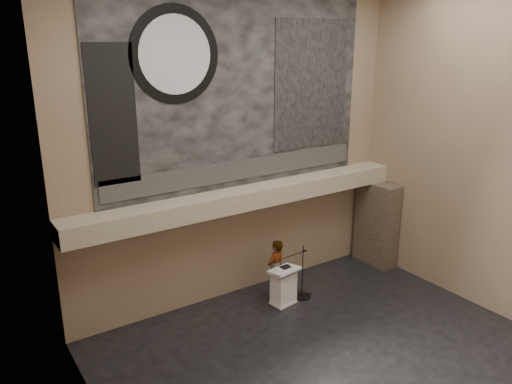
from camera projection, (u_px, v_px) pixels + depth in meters
floor at (333, 358)px, 11.53m from camera, size 10.00×10.00×0.00m
wall_back at (240, 148)px, 13.45m from camera, size 10.00×0.02×8.50m
wall_left at (100, 232)px, 7.62m from camera, size 0.02×8.00×8.50m
wall_right at (485, 152)px, 12.92m from camera, size 0.02×8.00×8.50m
soffit at (248, 197)px, 13.52m from camera, size 10.00×0.80×0.50m
sprinkler_left at (196, 219)px, 12.71m from camera, size 0.04×0.04×0.06m
sprinkler_right at (303, 196)px, 14.57m from camera, size 0.04×0.04×0.06m
banner at (240, 93)px, 13.00m from camera, size 8.00×0.05×5.00m
banner_text_strip at (241, 170)px, 13.57m from camera, size 7.76×0.02×0.55m
banner_clock_rim at (175, 55)px, 11.71m from camera, size 2.30×0.02×2.30m
banner_clock_face at (176, 55)px, 11.70m from camera, size 1.84×0.02×1.84m
banner_building_print at (312, 85)px, 14.21m from camera, size 2.60×0.02×3.60m
banner_brick_print at (113, 116)px, 11.25m from camera, size 1.10×0.02×3.20m
stone_pier at (376, 223)px, 16.10m from camera, size 0.60×1.40×2.70m
lectern at (284, 287)px, 13.67m from camera, size 0.87×0.67×1.14m
binder at (286, 267)px, 13.56m from camera, size 0.27×0.22×0.04m
papers at (282, 270)px, 13.43m from camera, size 0.30×0.36×0.00m
speaker_person at (276, 269)px, 13.99m from camera, size 0.73×0.58×1.74m
mic_stand at (301, 290)px, 14.16m from camera, size 1.51×0.52×1.59m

